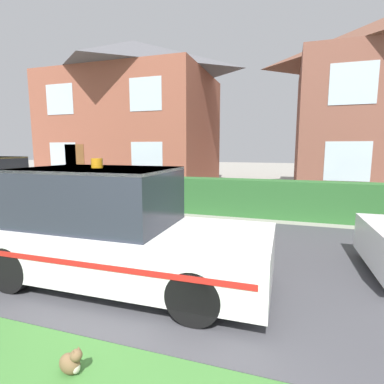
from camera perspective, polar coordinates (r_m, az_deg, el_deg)
name	(u,v)px	position (r m, az deg, el deg)	size (l,w,h in m)	color
road_strip	(227,257)	(5.51, 6.64, -12.12)	(28.00, 5.43, 0.01)	#424247
garden_hedge	(210,196)	(8.93, 3.42, -0.72)	(11.42, 0.62, 1.05)	#2D662D
police_car	(114,230)	(4.43, -14.65, -7.04)	(4.16, 1.63, 1.78)	black
cat	(71,362)	(3.13, -22.01, -27.87)	(0.28, 0.20, 0.26)	brown
house_left	(135,114)	(16.07, -10.85, 14.40)	(7.96, 6.12, 7.20)	#93513D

